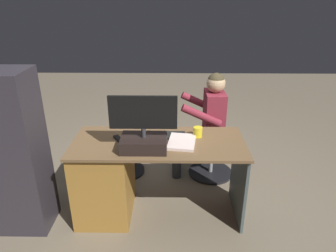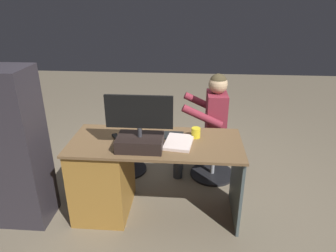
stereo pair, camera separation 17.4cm
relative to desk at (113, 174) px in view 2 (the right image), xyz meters
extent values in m
plane|color=#716552|center=(-0.39, -0.34, -0.39)|extent=(10.00, 10.00, 0.00)
cube|color=brown|center=(-0.39, 0.00, 0.33)|extent=(1.47, 0.64, 0.02)
cube|color=olive|center=(0.10, 0.00, -0.04)|extent=(0.47, 0.59, 0.71)
cube|color=#434F4F|center=(-1.11, 0.00, -0.04)|extent=(0.02, 0.57, 0.71)
cube|color=black|center=(-0.28, 0.13, 0.40)|extent=(0.37, 0.26, 0.10)
cylinder|color=#333338|center=(-0.28, 0.13, 0.49)|extent=(0.04, 0.04, 0.08)
cube|color=black|center=(-0.28, 0.13, 0.66)|extent=(0.53, 0.02, 0.27)
cube|color=black|center=(-0.28, 0.12, 0.66)|extent=(0.49, 0.00, 0.24)
cube|color=black|center=(-0.41, -0.11, 0.35)|extent=(0.42, 0.14, 0.02)
ellipsoid|color=#201F32|center=(-0.11, -0.13, 0.36)|extent=(0.06, 0.10, 0.04)
cylinder|color=yellow|center=(-0.73, -0.11, 0.39)|extent=(0.08, 0.08, 0.09)
cube|color=black|center=(-0.05, -0.03, 0.35)|extent=(0.12, 0.15, 0.02)
cube|color=silver|center=(-0.59, 0.03, 0.36)|extent=(0.26, 0.33, 0.02)
cylinder|color=black|center=(0.03, -0.69, -0.38)|extent=(0.44, 0.44, 0.03)
cylinder|color=gray|center=(0.03, -0.69, -0.19)|extent=(0.04, 0.04, 0.36)
cylinder|color=#394953|center=(0.03, -0.69, 0.02)|extent=(0.38, 0.38, 0.06)
ellipsoid|color=olive|center=(0.03, -0.69, 0.16)|extent=(0.20, 0.17, 0.21)
sphere|color=olive|center=(0.03, -0.69, 0.33)|extent=(0.17, 0.17, 0.17)
sphere|color=beige|center=(0.03, -0.77, 0.31)|extent=(0.06, 0.06, 0.06)
sphere|color=olive|center=(-0.03, -0.69, 0.39)|extent=(0.07, 0.07, 0.07)
sphere|color=olive|center=(0.08, -0.69, 0.39)|extent=(0.07, 0.07, 0.07)
cylinder|color=olive|center=(-0.07, -0.73, 0.20)|extent=(0.06, 0.16, 0.10)
cylinder|color=olive|center=(0.12, -0.73, 0.20)|extent=(0.06, 0.16, 0.10)
cylinder|color=olive|center=(-0.03, -0.81, 0.09)|extent=(0.07, 0.12, 0.07)
cylinder|color=olive|center=(0.08, -0.81, 0.09)|extent=(0.07, 0.12, 0.07)
cylinder|color=black|center=(-0.95, -0.67, -0.38)|extent=(0.49, 0.49, 0.03)
cylinder|color=gray|center=(-0.95, -0.67, -0.19)|extent=(0.04, 0.04, 0.36)
cylinder|color=#3D6166|center=(-0.95, -0.67, 0.02)|extent=(0.38, 0.38, 0.06)
cube|color=maroon|center=(-0.95, -0.67, 0.31)|extent=(0.21, 0.32, 0.52)
sphere|color=tan|center=(-0.95, -0.67, 0.67)|extent=(0.19, 0.19, 0.19)
sphere|color=#433A25|center=(-0.95, -0.67, 0.69)|extent=(0.18, 0.18, 0.18)
cylinder|color=maroon|center=(-0.80, -0.48, 0.39)|extent=(0.41, 0.09, 0.25)
cylinder|color=maroon|center=(-0.80, -0.87, 0.39)|extent=(0.41, 0.09, 0.25)
cylinder|color=#2F343C|center=(-0.75, -0.59, 0.07)|extent=(0.39, 0.12, 0.11)
cylinder|color=#2F343C|center=(-0.56, -0.59, -0.17)|extent=(0.10, 0.10, 0.44)
cylinder|color=#2F343C|center=(-0.76, -0.76, 0.07)|extent=(0.39, 0.12, 0.11)
cylinder|color=#2F343C|center=(-0.56, -0.77, -0.17)|extent=(0.10, 0.10, 0.44)
cube|color=#2D2930|center=(0.77, 0.17, 0.30)|extent=(0.44, 0.36, 1.39)
camera|label=1|loc=(-0.51, 2.35, 1.52)|focal=33.07mm
camera|label=2|loc=(-0.68, 2.35, 1.52)|focal=33.07mm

